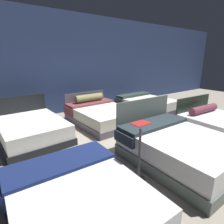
# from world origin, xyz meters

# --- Properties ---
(ground_plane) EXTENTS (18.00, 18.00, 0.02)m
(ground_plane) POSITION_xyz_m (0.00, 0.00, -0.01)
(ground_plane) COLOR gray
(showroom_back_wall) EXTENTS (18.00, 0.06, 3.50)m
(showroom_back_wall) POSITION_xyz_m (0.00, 3.08, 1.75)
(showroom_back_wall) COLOR navy
(showroom_back_wall) RESTS_ON ground_plane
(bed_0) EXTENTS (1.68, 2.01, 0.46)m
(bed_0) POSITION_xyz_m (-2.16, -1.54, 0.21)
(bed_0) COLOR black
(bed_0) RESTS_ON ground_plane
(bed_1) EXTENTS (1.72, 2.07, 1.09)m
(bed_1) POSITION_xyz_m (-0.03, -1.53, 0.30)
(bed_1) COLOR #4E5953
(bed_1) RESTS_ON ground_plane
(bed_3) EXTENTS (1.53, 2.00, 0.96)m
(bed_3) POSITION_xyz_m (-2.08, 1.22, 0.25)
(bed_3) COLOR black
(bed_3) RESTS_ON ground_plane
(bed_4) EXTENTS (1.68, 2.17, 0.83)m
(bed_4) POSITION_xyz_m (0.00, 1.27, 0.27)
(bed_4) COLOR #544D5C
(bed_4) RESTS_ON ground_plane
(bed_5) EXTENTS (1.69, 1.98, 0.57)m
(bed_5) POSITION_xyz_m (2.07, 1.31, 0.25)
(bed_5) COLOR #2B2C38
(bed_5) RESTS_ON ground_plane
(price_sign) EXTENTS (0.28, 0.24, 1.01)m
(price_sign) POSITION_xyz_m (-1.06, -1.52, 0.39)
(price_sign) COLOR #3F3F44
(price_sign) RESTS_ON ground_plane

